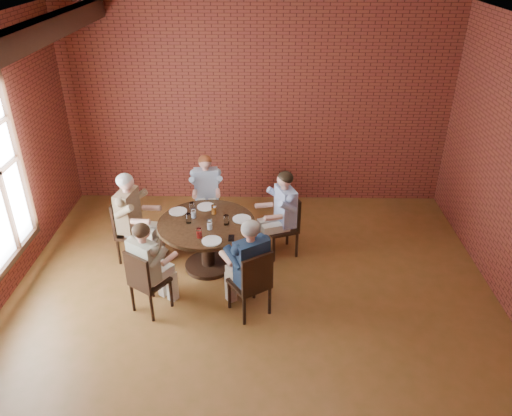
{
  "coord_description": "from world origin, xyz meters",
  "views": [
    {
      "loc": [
        0.15,
        -4.66,
        4.25
      ],
      "look_at": [
        0.04,
        1.0,
        1.14
      ],
      "focal_mm": 35.0,
      "sensor_mm": 36.0,
      "label": 1
    }
  ],
  "objects_px": {
    "dining_table": "(207,236)",
    "chair_d": "(145,280)",
    "smartphone": "(231,238)",
    "diner_b": "(207,194)",
    "diner_a": "(281,214)",
    "diner_d": "(148,268)",
    "chair_e": "(253,282)",
    "diner_e": "(249,267)",
    "chair_b": "(207,199)",
    "chair_a": "(287,223)",
    "chair_c": "(128,228)",
    "diner_c": "(133,218)"
  },
  "relations": [
    {
      "from": "dining_table",
      "to": "diner_d",
      "type": "xyz_separation_m",
      "value": [
        -0.62,
        -0.93,
        0.11
      ]
    },
    {
      "from": "diner_a",
      "to": "chair_d",
      "type": "xyz_separation_m",
      "value": [
        -1.72,
        -1.39,
        -0.17
      ]
    },
    {
      "from": "chair_b",
      "to": "diner_b",
      "type": "xyz_separation_m",
      "value": [
        0.01,
        -0.08,
        0.14
      ]
    },
    {
      "from": "dining_table",
      "to": "diner_e",
      "type": "distance_m",
      "value": 1.14
    },
    {
      "from": "dining_table",
      "to": "diner_e",
      "type": "relative_size",
      "value": 1.01
    },
    {
      "from": "diner_b",
      "to": "chair_e",
      "type": "height_order",
      "value": "diner_b"
    },
    {
      "from": "chair_a",
      "to": "chair_e",
      "type": "bearing_deg",
      "value": -38.33
    },
    {
      "from": "diner_a",
      "to": "chair_b",
      "type": "bearing_deg",
      "value": -144.0
    },
    {
      "from": "dining_table",
      "to": "smartphone",
      "type": "xyz_separation_m",
      "value": [
        0.37,
        -0.41,
        0.23
      ]
    },
    {
      "from": "diner_d",
      "to": "smartphone",
      "type": "distance_m",
      "value": 1.13
    },
    {
      "from": "chair_c",
      "to": "chair_b",
      "type": "bearing_deg",
      "value": -36.83
    },
    {
      "from": "smartphone",
      "to": "diner_b",
      "type": "bearing_deg",
      "value": 106.24
    },
    {
      "from": "diner_e",
      "to": "smartphone",
      "type": "distance_m",
      "value": 0.6
    },
    {
      "from": "chair_b",
      "to": "diner_c",
      "type": "distance_m",
      "value": 1.37
    },
    {
      "from": "diner_c",
      "to": "diner_e",
      "type": "xyz_separation_m",
      "value": [
        1.7,
        -1.15,
        -0.01
      ]
    },
    {
      "from": "diner_a",
      "to": "diner_d",
      "type": "bearing_deg",
      "value": -72.24
    },
    {
      "from": "dining_table",
      "to": "diner_a",
      "type": "xyz_separation_m",
      "value": [
        1.05,
        0.4,
        0.14
      ]
    },
    {
      "from": "dining_table",
      "to": "chair_c",
      "type": "distance_m",
      "value": 1.19
    },
    {
      "from": "dining_table",
      "to": "diner_a",
      "type": "bearing_deg",
      "value": 20.61
    },
    {
      "from": "chair_b",
      "to": "diner_b",
      "type": "relative_size",
      "value": 0.71
    },
    {
      "from": "chair_c",
      "to": "smartphone",
      "type": "relative_size",
      "value": 6.26
    },
    {
      "from": "diner_c",
      "to": "chair_e",
      "type": "xyz_separation_m",
      "value": [
        1.75,
        -1.23,
        -0.17
      ]
    },
    {
      "from": "chair_d",
      "to": "smartphone",
      "type": "xyz_separation_m",
      "value": [
        1.04,
        0.59,
        0.26
      ]
    },
    {
      "from": "diner_e",
      "to": "smartphone",
      "type": "height_order",
      "value": "diner_e"
    },
    {
      "from": "dining_table",
      "to": "chair_c",
      "type": "xyz_separation_m",
      "value": [
        -1.17,
        0.22,
        -0.01
      ]
    },
    {
      "from": "chair_c",
      "to": "chair_e",
      "type": "xyz_separation_m",
      "value": [
        1.84,
        -1.24,
        -0.01
      ]
    },
    {
      "from": "chair_a",
      "to": "chair_c",
      "type": "height_order",
      "value": "chair_c"
    },
    {
      "from": "diner_e",
      "to": "chair_d",
      "type": "bearing_deg",
      "value": -31.2
    },
    {
      "from": "diner_c",
      "to": "chair_a",
      "type": "bearing_deg",
      "value": -73.54
    },
    {
      "from": "chair_a",
      "to": "diner_b",
      "type": "relative_size",
      "value": 0.74
    },
    {
      "from": "chair_b",
      "to": "chair_e",
      "type": "relative_size",
      "value": 0.95
    },
    {
      "from": "chair_c",
      "to": "diner_d",
      "type": "bearing_deg",
      "value": -143.87
    },
    {
      "from": "diner_a",
      "to": "smartphone",
      "type": "bearing_deg",
      "value": -60.83
    },
    {
      "from": "chair_a",
      "to": "diner_b",
      "type": "height_order",
      "value": "diner_b"
    },
    {
      "from": "diner_d",
      "to": "dining_table",
      "type": "bearing_deg",
      "value": -90.0
    },
    {
      "from": "chair_a",
      "to": "chair_b",
      "type": "height_order",
      "value": "chair_a"
    },
    {
      "from": "diner_c",
      "to": "diner_d",
      "type": "relative_size",
      "value": 1.07
    },
    {
      "from": "chair_e",
      "to": "diner_e",
      "type": "bearing_deg",
      "value": -90.0
    },
    {
      "from": "chair_a",
      "to": "chair_c",
      "type": "distance_m",
      "value": 2.31
    },
    {
      "from": "diner_a",
      "to": "chair_e",
      "type": "height_order",
      "value": "diner_a"
    },
    {
      "from": "dining_table",
      "to": "diner_d",
      "type": "distance_m",
      "value": 1.12
    },
    {
      "from": "diner_e",
      "to": "diner_c",
      "type": "bearing_deg",
      "value": -67.4
    },
    {
      "from": "dining_table",
      "to": "chair_d",
      "type": "height_order",
      "value": "chair_d"
    },
    {
      "from": "dining_table",
      "to": "chair_e",
      "type": "distance_m",
      "value": 1.22
    },
    {
      "from": "dining_table",
      "to": "chair_d",
      "type": "xyz_separation_m",
      "value": [
        -0.67,
        -1.0,
        -0.03
      ]
    },
    {
      "from": "smartphone",
      "to": "chair_e",
      "type": "bearing_deg",
      "value": -66.08
    },
    {
      "from": "dining_table",
      "to": "chair_e",
      "type": "bearing_deg",
      "value": -56.72
    },
    {
      "from": "diner_d",
      "to": "diner_e",
      "type": "relative_size",
      "value": 0.95
    },
    {
      "from": "dining_table",
      "to": "diner_a",
      "type": "height_order",
      "value": "diner_a"
    },
    {
      "from": "diner_c",
      "to": "smartphone",
      "type": "height_order",
      "value": "diner_c"
    }
  ]
}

